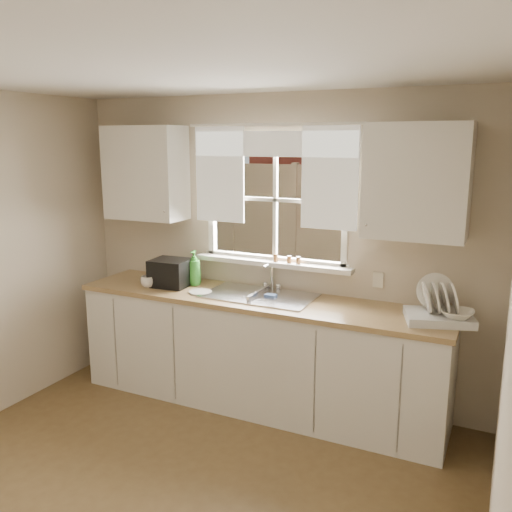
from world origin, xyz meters
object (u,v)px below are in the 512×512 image
at_px(soap_bottle_a, 194,268).
at_px(black_appliance, 171,273).
at_px(cup, 148,282).
at_px(dish_rack, 439,311).

relative_size(soap_bottle_a, black_appliance, 0.96).
xyz_separation_m(soap_bottle_a, cup, (-0.31, -0.24, -0.10)).
xyz_separation_m(cup, black_appliance, (0.14, 0.13, 0.07)).
bearing_deg(dish_rack, soap_bottle_a, 177.38).
height_order(dish_rack, cup, dish_rack).
distance_m(dish_rack, cup, 2.34).
bearing_deg(black_appliance, dish_rack, -3.92).
relative_size(dish_rack, black_appliance, 1.66).
bearing_deg(black_appliance, soap_bottle_a, 30.24).
bearing_deg(black_appliance, cup, -143.20).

